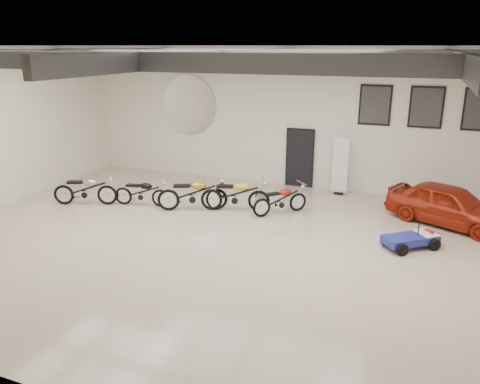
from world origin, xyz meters
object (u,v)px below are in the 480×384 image
at_px(motorcycle_black, 141,192).
at_px(motorcycle_gold, 192,193).
at_px(motorcycle_silver, 85,189).
at_px(banner_stand, 340,167).
at_px(go_kart, 416,236).
at_px(vintage_car, 449,205).
at_px(motorcycle_red, 280,199).
at_px(motorcycle_yellow, 235,194).

distance_m(motorcycle_black, motorcycle_gold, 1.75).
bearing_deg(motorcycle_silver, motorcycle_gold, -7.51).
xyz_separation_m(banner_stand, go_kart, (2.63, -3.83, -0.66)).
bearing_deg(vintage_car, motorcycle_black, 125.82).
height_order(banner_stand, motorcycle_black, banner_stand).
bearing_deg(go_kart, motorcycle_red, 124.10).
distance_m(motorcycle_gold, go_kart, 6.68).
distance_m(motorcycle_gold, vintage_car, 7.65).
relative_size(motorcycle_black, go_kart, 1.04).
relative_size(motorcycle_black, motorcycle_yellow, 0.85).
bearing_deg(banner_stand, motorcycle_gold, -139.27).
distance_m(motorcycle_black, motorcycle_red, 4.51).
bearing_deg(motorcycle_gold, motorcycle_silver, 167.95).
distance_m(motorcycle_yellow, go_kart, 5.46).
relative_size(banner_stand, motorcycle_silver, 0.96).
relative_size(banner_stand, motorcycle_gold, 0.90).
height_order(go_kart, vintage_car, vintage_car).
distance_m(motorcycle_gold, motorcycle_yellow, 1.35).
relative_size(motorcycle_yellow, go_kart, 1.22).
bearing_deg(motorcycle_red, motorcycle_gold, 147.84).
xyz_separation_m(motorcycle_yellow, motorcycle_red, (1.41, 0.24, -0.08)).
xyz_separation_m(banner_stand, motorcycle_gold, (-4.03, -3.36, -0.42)).
height_order(motorcycle_silver, motorcycle_gold, motorcycle_gold).
xyz_separation_m(motorcycle_silver, motorcycle_yellow, (4.79, 1.22, 0.02)).
xyz_separation_m(motorcycle_gold, vintage_car, (7.49, 1.57, 0.04)).
height_order(motorcycle_silver, motorcycle_red, motorcycle_silver).
xyz_separation_m(motorcycle_silver, vintage_car, (11.00, 2.36, 0.07)).
xyz_separation_m(motorcycle_silver, go_kart, (10.17, 0.32, -0.21)).
bearing_deg(motorcycle_silver, motorcycle_red, -6.99).
bearing_deg(banner_stand, go_kart, -54.63).
xyz_separation_m(banner_stand, motorcycle_red, (-1.34, -2.70, -0.50)).
bearing_deg(motorcycle_gold, banner_stand, 15.06).
bearing_deg(go_kart, motorcycle_yellow, 130.56).
xyz_separation_m(motorcycle_gold, go_kart, (6.66, -0.47, -0.25)).
distance_m(motorcycle_red, vintage_car, 4.89).
xyz_separation_m(motorcycle_yellow, vintage_car, (6.21, 1.14, 0.05)).
relative_size(motorcycle_yellow, motorcycle_red, 1.17).
relative_size(banner_stand, motorcycle_red, 1.07).
bearing_deg(motorcycle_black, motorcycle_yellow, 1.27).
distance_m(motorcycle_black, vintage_car, 9.40).
bearing_deg(motorcycle_black, go_kart, -12.65).
xyz_separation_m(banner_stand, motorcycle_silver, (-7.54, -4.15, -0.45)).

